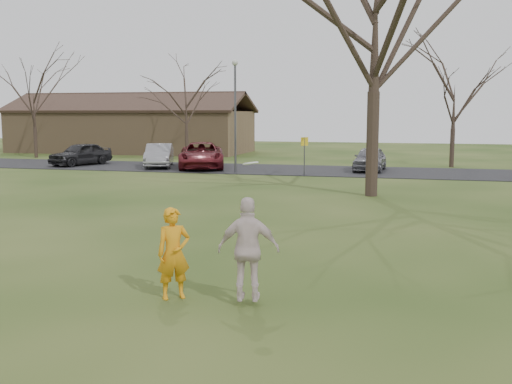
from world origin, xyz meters
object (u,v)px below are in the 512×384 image
Objects in this scene: catching_play at (249,249)px; lamp_post at (235,102)px; car_4 at (370,159)px; player_defender at (174,253)px; car_0 at (80,154)px; building at (131,130)px; big_tree at (376,19)px; car_2 at (201,155)px; car_1 at (159,155)px.

catching_play is 0.39× the size of lamp_post.
car_4 is 8.46m from lamp_post.
player_defender is at bearing -91.24° from car_4.
building is at bearing 122.12° from car_0.
car_0 is at bearing -77.40° from building.
big_tree is at bearing 85.53° from catching_play.
car_4 is at bearing 94.16° from big_tree.
car_4 is at bearing 89.10° from catching_play.
big_tree reaches higher than car_0.
car_2 is at bearing 73.34° from player_defender.
building is at bearing 152.32° from car_4.
player_defender is 16.14m from big_tree.
car_1 is at bearing 144.68° from big_tree.
car_2 is at bearing -171.86° from car_4.
car_2 is at bearing 143.56° from lamp_post.
player_defender is at bearing -90.29° from car_2.
player_defender is 0.68× the size of catching_play.
catching_play is 43.14m from building.
catching_play reaches higher than player_defender.
building is (-8.45, 13.40, 1.17)m from car_1.
car_4 is (9.99, 0.91, -0.09)m from car_2.
car_0 is 22.21m from big_tree.
car_1 is 0.69× the size of lamp_post.
car_2 is 0.40× the size of big_tree.
car_1 is 0.31× the size of big_tree.
car_0 is at bearing 153.11° from big_tree.
player_defender reaches higher than car_4.
lamp_post is (14.00, -15.50, 2.04)m from building.
big_tree is at bearing -7.38° from car_0.
lamp_post is (-5.42, 22.19, 3.13)m from player_defender.
car_2 is 15.64m from big_tree.
player_defender is at bearing -84.69° from car_1.
car_2 is 0.90× the size of lamp_post.
player_defender is 0.27× the size of lamp_post.
car_1 is at bearing 159.27° from lamp_post.
car_1 is 17.74m from big_tree.
car_2 is 2.30× the size of catching_play.
lamp_post is 0.45× the size of big_tree.
player_defender is 0.12× the size of big_tree.
building is (-21.24, 12.56, 1.20)m from car_4.
catching_play is 0.12× the size of building.
player_defender is 0.08× the size of building.
lamp_post reaches higher than car_1.
car_1 is at bearing 19.06° from car_0.
car_2 is at bearing -20.40° from car_1.
lamp_post reaches higher than player_defender.
player_defender is at bearing -36.45° from car_0.
catching_play is (12.39, -24.36, 0.25)m from car_1.
building reaches higher than car_2.
car_1 is at bearing -173.31° from car_4.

